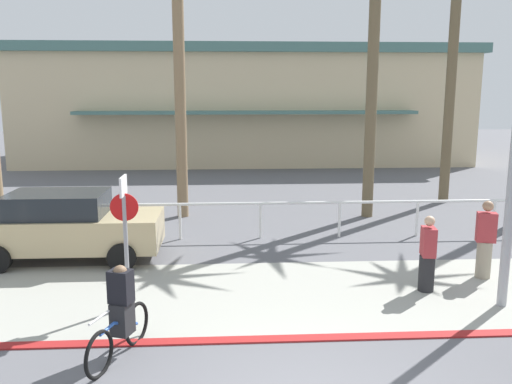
{
  "coord_description": "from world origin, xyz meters",
  "views": [
    {
      "loc": [
        -0.96,
        -6.1,
        4.1
      ],
      "look_at": [
        -0.27,
        6.0,
        1.8
      ],
      "focal_mm": 37.61,
      "sensor_mm": 36.0,
      "label": 1
    }
  ],
  "objects_px": {
    "pedestrian_0": "(427,257)",
    "pedestrian_1": "(485,243)",
    "stop_sign_bike_lane": "(125,223)",
    "palm_tree_1": "(178,7)",
    "palm_tree_3": "(457,1)",
    "cyclist_blue_0": "(120,314)",
    "palm_tree_2": "(376,11)",
    "car_tan_1": "(67,226)"
  },
  "relations": [
    {
      "from": "pedestrian_0",
      "to": "pedestrian_1",
      "type": "xyz_separation_m",
      "value": [
        1.55,
        0.71,
        0.08
      ]
    },
    {
      "from": "stop_sign_bike_lane",
      "to": "palm_tree_1",
      "type": "bearing_deg",
      "value": 86.49
    },
    {
      "from": "palm_tree_3",
      "to": "cyclist_blue_0",
      "type": "relative_size",
      "value": 5.57
    },
    {
      "from": "stop_sign_bike_lane",
      "to": "palm_tree_2",
      "type": "distance_m",
      "value": 10.97
    },
    {
      "from": "cyclist_blue_0",
      "to": "car_tan_1",
      "type": "bearing_deg",
      "value": 114.03
    },
    {
      "from": "stop_sign_bike_lane",
      "to": "pedestrian_0",
      "type": "bearing_deg",
      "value": 4.98
    },
    {
      "from": "cyclist_blue_0",
      "to": "palm_tree_2",
      "type": "bearing_deg",
      "value": 55.3
    },
    {
      "from": "stop_sign_bike_lane",
      "to": "cyclist_blue_0",
      "type": "bearing_deg",
      "value": -83.13
    },
    {
      "from": "cyclist_blue_0",
      "to": "stop_sign_bike_lane",
      "type": "bearing_deg",
      "value": 96.87
    },
    {
      "from": "stop_sign_bike_lane",
      "to": "palm_tree_3",
      "type": "relative_size",
      "value": 0.27
    },
    {
      "from": "cyclist_blue_0",
      "to": "pedestrian_0",
      "type": "relative_size",
      "value": 1.08
    },
    {
      "from": "palm_tree_2",
      "to": "pedestrian_0",
      "type": "bearing_deg",
      "value": -95.07
    },
    {
      "from": "palm_tree_2",
      "to": "car_tan_1",
      "type": "relative_size",
      "value": 1.95
    },
    {
      "from": "palm_tree_1",
      "to": "pedestrian_0",
      "type": "xyz_separation_m",
      "value": [
        5.53,
        -7.13,
        -5.9
      ]
    },
    {
      "from": "palm_tree_3",
      "to": "stop_sign_bike_lane",
      "type": "bearing_deg",
      "value": -136.75
    },
    {
      "from": "car_tan_1",
      "to": "palm_tree_3",
      "type": "bearing_deg",
      "value": 27.81
    },
    {
      "from": "palm_tree_1",
      "to": "palm_tree_2",
      "type": "height_order",
      "value": "palm_tree_1"
    },
    {
      "from": "stop_sign_bike_lane",
      "to": "car_tan_1",
      "type": "height_order",
      "value": "stop_sign_bike_lane"
    },
    {
      "from": "cyclist_blue_0",
      "to": "palm_tree_3",
      "type": "bearing_deg",
      "value": 49.13
    },
    {
      "from": "stop_sign_bike_lane",
      "to": "palm_tree_1",
      "type": "distance_m",
      "value": 9.13
    },
    {
      "from": "palm_tree_3",
      "to": "cyclist_blue_0",
      "type": "height_order",
      "value": "palm_tree_3"
    },
    {
      "from": "stop_sign_bike_lane",
      "to": "car_tan_1",
      "type": "xyz_separation_m",
      "value": [
        -1.99,
        3.09,
        -0.81
      ]
    },
    {
      "from": "stop_sign_bike_lane",
      "to": "pedestrian_0",
      "type": "distance_m",
      "value": 6.09
    },
    {
      "from": "pedestrian_0",
      "to": "cyclist_blue_0",
      "type": "bearing_deg",
      "value": -157.28
    },
    {
      "from": "car_tan_1",
      "to": "pedestrian_1",
      "type": "height_order",
      "value": "pedestrian_1"
    },
    {
      "from": "stop_sign_bike_lane",
      "to": "palm_tree_2",
      "type": "height_order",
      "value": "palm_tree_2"
    },
    {
      "from": "pedestrian_1",
      "to": "palm_tree_1",
      "type": "bearing_deg",
      "value": 137.81
    },
    {
      "from": "palm_tree_1",
      "to": "palm_tree_2",
      "type": "relative_size",
      "value": 1.04
    },
    {
      "from": "palm_tree_1",
      "to": "pedestrian_1",
      "type": "distance_m",
      "value": 11.19
    },
    {
      "from": "palm_tree_2",
      "to": "cyclist_blue_0",
      "type": "distance_m",
      "value": 12.62
    },
    {
      "from": "palm_tree_1",
      "to": "pedestrian_0",
      "type": "bearing_deg",
      "value": -52.22
    },
    {
      "from": "palm_tree_2",
      "to": "palm_tree_3",
      "type": "relative_size",
      "value": 0.89
    },
    {
      "from": "pedestrian_0",
      "to": "car_tan_1",
      "type": "bearing_deg",
      "value": 162.16
    },
    {
      "from": "palm_tree_2",
      "to": "pedestrian_0",
      "type": "height_order",
      "value": "palm_tree_2"
    },
    {
      "from": "palm_tree_2",
      "to": "pedestrian_1",
      "type": "distance_m",
      "value": 8.39
    },
    {
      "from": "palm_tree_2",
      "to": "pedestrian_0",
      "type": "relative_size",
      "value": 5.33
    },
    {
      "from": "palm_tree_1",
      "to": "car_tan_1",
      "type": "distance_m",
      "value": 7.75
    },
    {
      "from": "stop_sign_bike_lane",
      "to": "pedestrian_1",
      "type": "relative_size",
      "value": 1.46
    },
    {
      "from": "pedestrian_0",
      "to": "stop_sign_bike_lane",
      "type": "bearing_deg",
      "value": -175.02
    },
    {
      "from": "palm_tree_2",
      "to": "pedestrian_1",
      "type": "relative_size",
      "value": 4.88
    },
    {
      "from": "stop_sign_bike_lane",
      "to": "palm_tree_1",
      "type": "relative_size",
      "value": 0.29
    },
    {
      "from": "palm_tree_1",
      "to": "pedestrian_1",
      "type": "height_order",
      "value": "palm_tree_1"
    }
  ]
}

